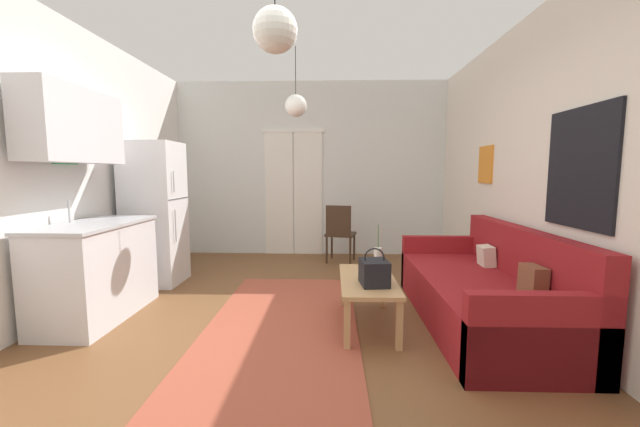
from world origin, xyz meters
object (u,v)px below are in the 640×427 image
object	(u,v)px
coffee_table	(368,285)
accent_chair	(340,231)
pendant_lamp_far	(296,106)
handbag	(374,272)
pendant_lamp_near	(275,30)
refrigerator	(155,213)
bamboo_vase	(378,260)
couch	(486,294)

from	to	relation	value
coffee_table	accent_chair	bearing A→B (deg)	94.97
pendant_lamp_far	handbag	bearing A→B (deg)	-61.98
pendant_lamp_far	pendant_lamp_near	bearing A→B (deg)	-87.08
coffee_table	refrigerator	bearing A→B (deg)	153.84
bamboo_vase	pendant_lamp_near	world-z (taller)	pendant_lamp_near
handbag	bamboo_vase	bearing A→B (deg)	78.44
bamboo_vase	accent_chair	world-z (taller)	bamboo_vase
bamboo_vase	coffee_table	bearing A→B (deg)	-121.41
handbag	pendant_lamp_far	size ratio (longest dim) A/B	0.39
bamboo_vase	accent_chair	size ratio (longest dim) A/B	0.52
refrigerator	coffee_table	bearing A→B (deg)	-26.16
couch	refrigerator	xyz separation A→B (m)	(-3.58, 1.14, 0.59)
couch	handbag	world-z (taller)	couch
coffee_table	pendant_lamp_far	distance (m)	2.33
bamboo_vase	pendant_lamp_near	xyz separation A→B (m)	(-0.74, -1.30, 1.59)
accent_chair	bamboo_vase	bearing A→B (deg)	111.38
bamboo_vase	pendant_lamp_far	bearing A→B (deg)	127.83
accent_chair	pendant_lamp_far	world-z (taller)	pendant_lamp_far
bamboo_vase	handbag	distance (m)	0.38
couch	coffee_table	world-z (taller)	couch
coffee_table	pendant_lamp_near	bearing A→B (deg)	-119.50
couch	bamboo_vase	xyz separation A→B (m)	(-0.97, 0.09, 0.28)
pendant_lamp_far	refrigerator	bearing A→B (deg)	-177.62
pendant_lamp_far	couch	bearing A→B (deg)	-33.33
bamboo_vase	accent_chair	xyz separation A→B (m)	(-0.31, 2.15, -0.06)
pendant_lamp_near	pendant_lamp_far	world-z (taller)	same
couch	refrigerator	distance (m)	3.80
coffee_table	refrigerator	world-z (taller)	refrigerator
coffee_table	bamboo_vase	xyz separation A→B (m)	(0.11, 0.18, 0.18)
handbag	pendant_lamp_near	world-z (taller)	pendant_lamp_near
handbag	refrigerator	size ratio (longest dim) A/B	0.18
coffee_table	accent_chair	size ratio (longest dim) A/B	1.17
bamboo_vase	pendant_lamp_far	distance (m)	2.14
coffee_table	handbag	size ratio (longest dim) A/B	3.28
pendant_lamp_near	bamboo_vase	bearing A→B (deg)	60.23
coffee_table	bamboo_vase	bearing A→B (deg)	58.59
bamboo_vase	accent_chair	distance (m)	2.17
refrigerator	accent_chair	distance (m)	2.57
couch	handbag	bearing A→B (deg)	-165.28
pendant_lamp_near	pendant_lamp_far	bearing A→B (deg)	92.92
handbag	coffee_table	bearing A→B (deg)	100.19
accent_chair	refrigerator	bearing A→B (deg)	38.81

